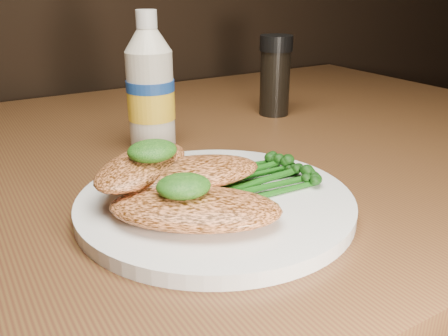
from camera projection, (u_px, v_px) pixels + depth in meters
plate at (215, 202)px, 0.47m from camera, size 0.27×0.27×0.01m
chicken_front at (195, 208)px, 0.42m from camera, size 0.17×0.16×0.02m
chicken_mid at (186, 173)px, 0.47m from camera, size 0.16×0.10×0.02m
chicken_back at (142, 166)px, 0.47m from camera, size 0.15×0.14×0.02m
pesto_front at (183, 186)px, 0.42m from camera, size 0.05×0.05×0.02m
pesto_back at (152, 151)px, 0.46m from camera, size 0.06×0.06×0.02m
broccolini_bundle at (254, 174)px, 0.50m from camera, size 0.13×0.10×0.02m
mayo_bottle at (150, 81)px, 0.62m from camera, size 0.07×0.07×0.18m
pepper_grinder at (275, 76)px, 0.78m from camera, size 0.07×0.07×0.13m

